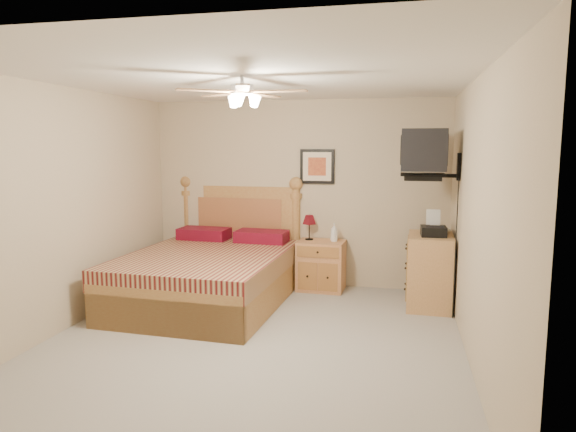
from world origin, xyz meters
name	(u,v)px	position (x,y,z in m)	size (l,w,h in m)	color
floor	(251,344)	(0.00, 0.00, 0.00)	(4.50, 4.50, 0.00)	gray
ceiling	(249,78)	(0.00, 0.00, 2.50)	(4.00, 4.50, 0.04)	white
wall_back	(298,194)	(0.00, 2.25, 1.25)	(4.00, 0.04, 2.50)	tan
wall_front	(123,275)	(0.00, -2.25, 1.25)	(4.00, 0.04, 2.50)	tan
wall_left	(61,210)	(-2.00, 0.00, 1.25)	(0.04, 4.50, 2.50)	tan
wall_right	(476,223)	(2.00, 0.00, 1.25)	(0.04, 4.50, 2.50)	tan
bed	(207,243)	(-0.88, 1.12, 0.74)	(1.74, 2.29, 1.48)	#A16336
nightstand	(321,265)	(0.37, 2.00, 0.33)	(0.60, 0.45, 0.65)	#A86B44
table_lamp	(309,227)	(0.19, 2.07, 0.82)	(0.18, 0.18, 0.33)	#600C17
lotion_bottle	(334,232)	(0.53, 2.02, 0.77)	(0.09, 0.09, 0.24)	white
framed_picture	(317,166)	(0.27, 2.23, 1.62)	(0.46, 0.04, 0.46)	black
dresser	(430,271)	(1.73, 1.57, 0.43)	(0.51, 0.73, 0.86)	#A57745
fax_machine	(434,223)	(1.75, 1.50, 1.01)	(0.28, 0.30, 0.30)	black
magazine_lower	(429,231)	(1.71, 1.78, 0.88)	(0.21, 0.28, 0.03)	#B5A78E
magazine_upper	(430,229)	(1.72, 1.78, 0.90)	(0.22, 0.30, 0.02)	tan
wall_tv	(437,154)	(1.75, 1.34, 1.81)	(0.56, 0.46, 0.58)	black
ceiling_fan	(242,92)	(0.00, -0.20, 2.36)	(1.14, 1.14, 0.28)	silver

